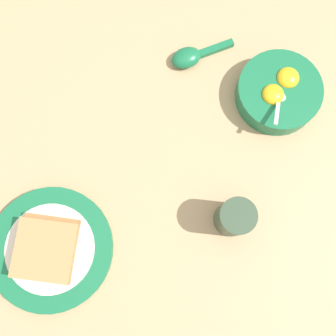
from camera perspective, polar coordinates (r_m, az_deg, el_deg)
The scene contains 6 objects.
ground_plane at distance 0.75m, azimuth 4.73°, elevation 0.55°, with size 3.00×3.00×0.00m, color tan.
egg_bowl at distance 0.79m, azimuth 15.74°, elevation 10.56°, with size 0.16×0.16×0.07m.
toast_plate at distance 0.75m, azimuth -16.64°, elevation -11.15°, with size 0.22×0.22×0.02m.
toast_sandwich at distance 0.72m, azimuth -17.22°, elevation -11.00°, with size 0.12×0.13×0.04m.
soup_spoon at distance 0.81m, azimuth 3.33°, elevation 15.88°, with size 0.12×0.10×0.03m.
drinking_cup at distance 0.69m, azimuth 9.64°, elevation -7.10°, with size 0.06×0.06×0.09m.
Camera 1 is at (0.01, 0.17, 0.73)m, focal length 42.00 mm.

